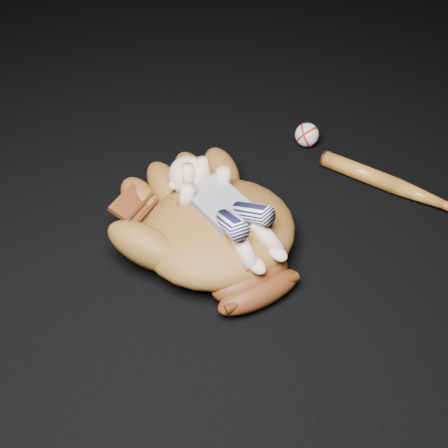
# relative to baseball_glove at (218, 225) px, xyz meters

# --- Properties ---
(baseball_glove) EXTENTS (0.53, 0.59, 0.17)m
(baseball_glove) POSITION_rel_baseball_glove_xyz_m (0.00, 0.00, 0.00)
(baseball_glove) COLOR brown
(baseball_glove) RESTS_ON ground
(newborn_baby) EXTENTS (0.19, 0.39, 0.16)m
(newborn_baby) POSITION_rel_baseball_glove_xyz_m (0.02, -0.01, 0.06)
(newborn_baby) COLOR beige
(newborn_baby) RESTS_ON baseball_glove
(baseball_bat) EXTENTS (0.22, 0.49, 0.05)m
(baseball_bat) POSITION_rel_baseball_glove_xyz_m (0.54, -0.14, -0.06)
(baseball_bat) COLOR #A66320
(baseball_bat) RESTS_ON ground
(baseball) EXTENTS (0.10, 0.10, 0.07)m
(baseball) POSITION_rel_baseball_glove_xyz_m (0.47, 0.20, -0.05)
(baseball) COLOR white
(baseball) RESTS_ON ground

